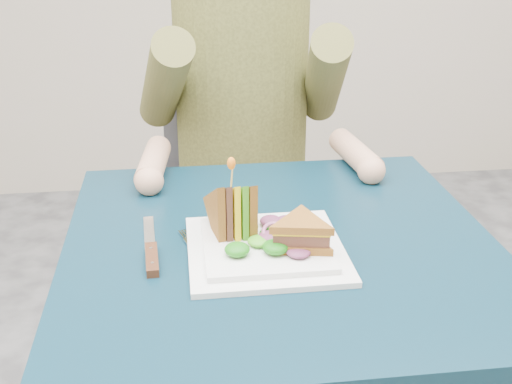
{
  "coord_description": "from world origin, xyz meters",
  "views": [
    {
      "loc": [
        -0.17,
        -0.98,
        1.26
      ],
      "look_at": [
        -0.04,
        0.01,
        0.82
      ],
      "focal_mm": 45.0,
      "sensor_mm": 36.0,
      "label": 1
    }
  ],
  "objects": [
    {
      "name": "toothpick_frill",
      "position": [
        -0.08,
        0.0,
        0.88
      ],
      "size": [
        0.01,
        0.01,
        0.02
      ],
      "primitive_type": "ellipsoid",
      "color": "orange",
      "rests_on": "sandwich_upright"
    },
    {
      "name": "lettuce_spill",
      "position": [
        -0.03,
        -0.03,
        0.76
      ],
      "size": [
        0.15,
        0.13,
        0.02
      ],
      "primitive_type": null,
      "color": "#337A14",
      "rests_on": "plate"
    },
    {
      "name": "diner",
      "position": [
        -0.0,
        0.61,
        0.91
      ],
      "size": [
        0.54,
        0.59,
        0.74
      ],
      "color": "#4C4C22",
      "rests_on": "chair"
    },
    {
      "name": "sandwich_flat",
      "position": [
        0.02,
        -0.07,
        0.78
      ],
      "size": [
        0.14,
        0.14,
        0.05
      ],
      "color": "brown",
      "rests_on": "plate"
    },
    {
      "name": "fork",
      "position": [
        -0.14,
        -0.04,
        0.73
      ],
      "size": [
        0.07,
        0.17,
        0.01
      ],
      "color": "silver",
      "rests_on": "table"
    },
    {
      "name": "chair",
      "position": [
        0.0,
        0.72,
        0.54
      ],
      "size": [
        0.42,
        0.4,
        0.93
      ],
      "color": "#47474C",
      "rests_on": "ground"
    },
    {
      "name": "sandwich_upright",
      "position": [
        -0.08,
        0.0,
        0.78
      ],
      "size": [
        0.09,
        0.15,
        0.15
      ],
      "color": "brown",
      "rests_on": "plate"
    },
    {
      "name": "table",
      "position": [
        0.0,
        0.0,
        0.65
      ],
      "size": [
        0.75,
        0.75,
        0.73
      ],
      "color": "black",
      "rests_on": "ground"
    },
    {
      "name": "knife",
      "position": [
        -0.22,
        -0.03,
        0.74
      ],
      "size": [
        0.03,
        0.22,
        0.02
      ],
      "color": "silver",
      "rests_on": "table"
    },
    {
      "name": "onion_ring",
      "position": [
        -0.02,
        -0.04,
        0.77
      ],
      "size": [
        0.04,
        0.04,
        0.02
      ],
      "primitive_type": "torus",
      "rotation": [
        0.44,
        0.0,
        0.0
      ],
      "color": "#9E4C7A",
      "rests_on": "plate"
    },
    {
      "name": "plate",
      "position": [
        -0.03,
        -0.04,
        0.74
      ],
      "size": [
        0.26,
        0.26,
        0.02
      ],
      "color": "white",
      "rests_on": "table"
    },
    {
      "name": "toothpick",
      "position": [
        -0.08,
        0.0,
        0.85
      ],
      "size": [
        0.01,
        0.01,
        0.06
      ],
      "primitive_type": "cylinder",
      "rotation": [
        0.14,
        0.07,
        0.0
      ],
      "color": "tan",
      "rests_on": "sandwich_upright"
    }
  ]
}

